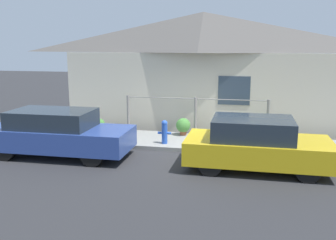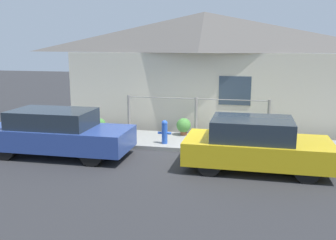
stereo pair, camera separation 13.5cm
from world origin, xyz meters
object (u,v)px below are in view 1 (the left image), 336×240
Objects in this scene: car_right at (256,144)px; fire_hydrant at (165,131)px; potted_plant_corner at (256,130)px; car_left at (57,133)px; potted_plant_near_hydrant at (183,126)px; potted_plant_by_fence at (100,126)px.

car_right is 3.14m from fire_hydrant.
fire_hydrant is 1.14× the size of potted_plant_corner.
car_left is at bearing -151.34° from fire_hydrant.
potted_plant_near_hydrant is at bearing 40.23° from car_left.
potted_plant_near_hydrant is (3.17, 2.75, -0.23)m from car_left.
potted_plant_corner is at bearing -5.91° from potted_plant_near_hydrant.
potted_plant_corner is (5.26, 0.12, 0.07)m from potted_plant_by_fence.
potted_plant_by_fence is at bearing 155.31° from car_right.
potted_plant_by_fence is (-2.49, 0.85, -0.11)m from fire_hydrant.
car_left is 6.46× the size of potted_plant_corner.
fire_hydrant is at bearing -107.18° from potted_plant_near_hydrant.
car_left reaches higher than car_right.
potted_plant_near_hydrant is (0.38, 1.22, -0.06)m from fire_hydrant.
potted_plant_near_hydrant is at bearing 130.44° from car_right.
potted_plant_by_fence is (0.31, 2.38, -0.28)m from car_left.
potted_plant_near_hydrant is 2.89m from potted_plant_by_fence.
car_left reaches higher than potted_plant_near_hydrant.
fire_hydrant is at bearing -160.68° from potted_plant_corner.
fire_hydrant is at bearing -18.93° from potted_plant_by_fence.
potted_plant_corner is at bearing 23.51° from car_left.
car_left reaches higher than potted_plant_by_fence.
fire_hydrant is at bearing 27.99° from car_left.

